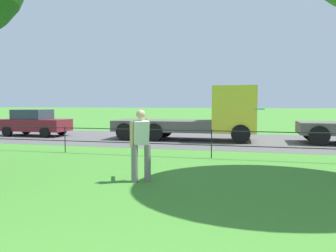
% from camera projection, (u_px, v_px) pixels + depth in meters
% --- Properties ---
extents(street_strip, '(80.00, 7.69, 0.01)m').
position_uv_depth(street_strip, '(224.00, 140.00, 16.82)').
color(street_strip, '#565454').
rests_on(street_strip, ground).
extents(park_fence, '(33.96, 0.04, 1.00)m').
position_uv_depth(park_fence, '(212.00, 139.00, 11.30)').
color(park_fence, black).
rests_on(park_fence, ground).
extents(person_thrower, '(0.47, 0.87, 1.74)m').
position_uv_depth(person_thrower, '(141.00, 143.00, 7.90)').
color(person_thrower, slate).
rests_on(person_thrower, ground).
extents(frisbee, '(0.31, 0.31, 0.04)m').
position_uv_depth(frisbee, '(260.00, 109.00, 8.79)').
color(frisbee, '#2DB2C6').
extents(car_maroon_far_right, '(4.02, 1.84, 1.54)m').
position_uv_depth(car_maroon_far_right, '(34.00, 123.00, 19.25)').
color(car_maroon_far_right, maroon).
rests_on(car_maroon_far_right, ground).
extents(flatbed_truck_right, '(7.34, 2.53, 2.75)m').
position_uv_depth(flatbed_truck_right, '(206.00, 117.00, 16.86)').
color(flatbed_truck_right, yellow).
rests_on(flatbed_truck_right, ground).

